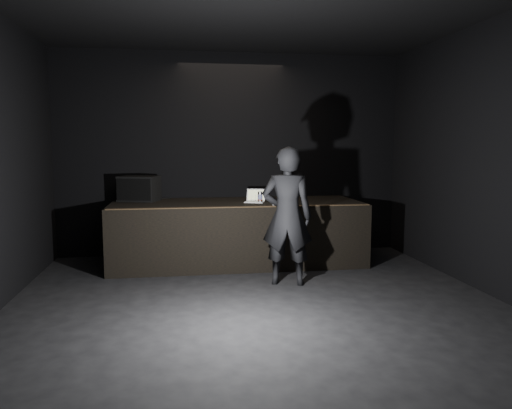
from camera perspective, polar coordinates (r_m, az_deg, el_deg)
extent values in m
plane|color=black|center=(5.65, 1.00, -12.96)|extent=(7.00, 7.00, 0.00)
cube|color=black|center=(8.79, -2.81, 5.73)|extent=(6.00, 0.10, 3.50)
cube|color=black|center=(1.97, 18.38, 1.78)|extent=(6.00, 0.10, 3.50)
cube|color=black|center=(8.15, -2.21, -3.18)|extent=(4.00, 1.50, 1.00)
cube|color=brown|center=(7.38, -1.61, -0.26)|extent=(3.92, 0.10, 0.01)
cube|color=black|center=(8.41, -13.22, 1.79)|extent=(0.72, 0.60, 0.41)
cube|color=black|center=(8.21, -13.84, 1.66)|extent=(0.55, 0.20, 0.35)
cylinder|color=black|center=(8.55, -12.19, 0.58)|extent=(0.74, 0.35, 0.02)
cube|color=white|center=(7.98, -0.19, 0.29)|extent=(0.35, 0.29, 0.01)
cube|color=silver|center=(7.98, -0.19, 0.35)|extent=(0.28, 0.20, 0.00)
cube|color=white|center=(8.10, -0.01, 1.11)|extent=(0.30, 0.16, 0.19)
cube|color=#C7843A|center=(8.09, -0.02, 1.11)|extent=(0.26, 0.13, 0.15)
cylinder|color=silver|center=(7.91, 0.46, 0.83)|extent=(0.07, 0.07, 0.18)
cylinder|color=navy|center=(7.91, 0.46, 0.87)|extent=(0.08, 0.08, 0.08)
cylinder|color=maroon|center=(7.91, 0.46, 0.54)|extent=(0.08, 0.08, 0.01)
cylinder|color=white|center=(7.96, -0.29, 0.61)|extent=(0.09, 0.09, 0.11)
cube|color=white|center=(7.51, 2.26, -0.07)|extent=(0.07, 0.15, 0.03)
imported|color=black|center=(6.83, 3.57, -1.34)|extent=(0.78, 0.62, 1.89)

